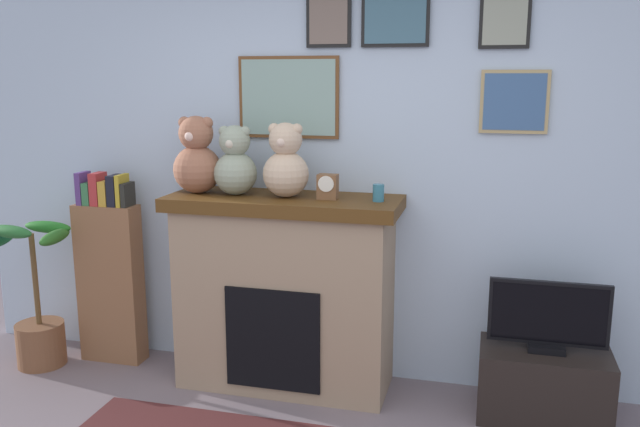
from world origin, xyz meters
name	(u,v)px	position (x,y,z in m)	size (l,w,h in m)	color
back_wall	(344,174)	(0.00, 2.00, 1.31)	(5.20, 0.15, 2.60)	silver
fireplace	(285,291)	(-0.29, 1.69, 0.61)	(1.41, 0.56, 1.20)	#9A8066
bookshelf	(110,275)	(-1.54, 1.74, 0.60)	(0.43, 0.16, 1.29)	brown
potted_plant	(38,313)	(-1.98, 1.53, 0.37)	(0.53, 0.46, 1.00)	brown
tv_stand	(543,384)	(1.25, 1.64, 0.20)	(0.71, 0.40, 0.41)	black
television	(548,317)	(1.25, 1.64, 0.60)	(0.65, 0.14, 0.40)	black
candle_jar	(378,193)	(0.28, 1.67, 1.25)	(0.07, 0.07, 0.10)	teal
mantel_clock	(328,187)	(-0.02, 1.67, 1.28)	(0.12, 0.09, 0.15)	brown
teddy_bear_brown	(197,159)	(-0.84, 1.67, 1.42)	(0.29, 0.29, 0.47)	#986047
teddy_bear_grey	(235,164)	(-0.59, 1.67, 1.39)	(0.26, 0.26, 0.42)	gray
teddy_bear_tan	(286,164)	(-0.27, 1.67, 1.40)	(0.27, 0.27, 0.44)	#CDAF92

